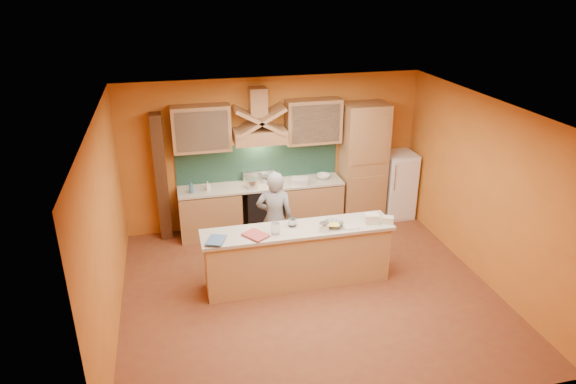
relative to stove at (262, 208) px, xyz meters
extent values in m
cube|color=brown|center=(0.30, -2.20, -0.45)|extent=(5.50, 5.00, 0.01)
cube|color=white|center=(0.30, -2.20, 2.35)|extent=(5.50, 5.00, 0.01)
cube|color=#C97227|center=(0.30, 0.30, 0.95)|extent=(5.50, 0.02, 2.80)
cube|color=#C97227|center=(0.30, -4.70, 0.95)|extent=(5.50, 0.02, 2.80)
cube|color=#C97227|center=(-2.45, -2.20, 0.95)|extent=(0.02, 5.00, 2.80)
cube|color=#C97227|center=(3.05, -2.20, 0.95)|extent=(0.02, 5.00, 2.80)
cube|color=#A9794D|center=(-0.95, 0.00, -0.02)|extent=(1.10, 0.60, 0.86)
cube|color=#A9794D|center=(0.95, 0.00, -0.02)|extent=(1.10, 0.60, 0.86)
cube|color=#C0B6A2|center=(0.00, 0.00, 0.45)|extent=(3.00, 0.62, 0.04)
cube|color=black|center=(0.00, 0.00, 0.00)|extent=(0.60, 0.58, 0.90)
cube|color=#1A3A2F|center=(0.00, 0.28, 0.80)|extent=(3.00, 0.03, 0.70)
cube|color=#A9794D|center=(0.00, 0.05, 1.37)|extent=(0.92, 0.50, 0.24)
cube|color=#A9794D|center=(0.00, 0.15, 1.95)|extent=(0.30, 0.30, 0.50)
cube|color=#A9794D|center=(-1.00, 0.12, 1.55)|extent=(1.00, 0.35, 0.80)
cube|color=#A9794D|center=(1.00, 0.12, 1.55)|extent=(1.00, 0.35, 0.80)
cube|color=#A9794D|center=(1.95, 0.00, 0.70)|extent=(0.80, 0.60, 2.30)
cube|color=white|center=(2.70, 0.00, 0.20)|extent=(0.58, 0.60, 1.30)
cube|color=#472816|center=(-1.75, 0.15, 0.70)|extent=(0.20, 0.30, 2.30)
cube|color=tan|center=(0.20, -1.90, -0.01)|extent=(2.80, 0.55, 0.88)
cube|color=#C0B6A2|center=(0.20, -1.90, 0.47)|extent=(2.90, 0.62, 0.05)
imported|color=gray|center=(-0.02, -1.26, 0.37)|extent=(0.68, 0.54, 1.63)
cylinder|color=silver|center=(-0.18, -0.10, 0.52)|extent=(0.30, 0.30, 0.15)
cylinder|color=silver|center=(0.10, 0.07, 0.51)|extent=(0.25, 0.25, 0.13)
imported|color=silver|center=(-0.97, -0.06, 0.55)|extent=(0.10, 0.10, 0.17)
imported|color=#376598|center=(-1.26, -0.10, 0.58)|extent=(0.11, 0.11, 0.22)
imported|color=silver|center=(1.18, 0.01, 0.51)|extent=(0.33, 0.33, 0.08)
cube|color=silver|center=(0.69, -0.15, 0.52)|extent=(0.36, 0.32, 0.11)
imported|color=#AF3F3E|center=(-0.57, -2.08, 0.51)|extent=(0.42, 0.44, 0.03)
imported|color=#41618F|center=(-1.15, -2.01, 0.53)|extent=(0.34, 0.39, 0.02)
cylinder|color=white|center=(-0.16, -1.99, 0.58)|extent=(0.15, 0.15, 0.17)
cylinder|color=white|center=(0.14, -1.81, 0.56)|extent=(0.13, 0.13, 0.13)
cube|color=white|center=(0.55, -2.06, 0.55)|extent=(0.15, 0.15, 0.11)
imported|color=silver|center=(0.74, -1.97, 0.53)|extent=(0.36, 0.36, 0.07)
cube|color=beige|center=(0.98, -2.05, 0.50)|extent=(0.22, 0.17, 0.01)
cube|color=beige|center=(1.34, -1.97, 0.56)|extent=(0.24, 0.21, 0.14)
cube|color=beige|center=(1.58, -2.04, 0.54)|extent=(0.20, 0.18, 0.10)
camera|label=1|loc=(-1.53, -8.50, 4.00)|focal=32.00mm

